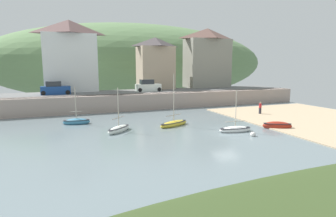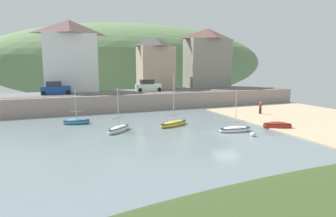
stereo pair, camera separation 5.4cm
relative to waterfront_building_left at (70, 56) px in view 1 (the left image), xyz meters
The scene contains 15 objects.
ground 38.74m from the waterfront_building_left, 66.53° to the right, with size 48.00×41.00×0.61m.
quay_seawall 17.15m from the waterfront_building_left, 29.35° to the right, with size 48.00×9.40×2.40m.
hillside_backdrop 35.15m from the waterfront_building_left, 58.62° to the left, with size 80.00×44.00×21.27m.
waterfront_building_left is the anchor object (origin of this frame).
waterfront_building_centre 14.70m from the waterfront_building_left, ahead, with size 6.45×5.01×9.28m.
waterfront_building_right 25.37m from the waterfront_building_left, ahead, with size 8.74×4.97×11.34m.
sailboat_white_hull 24.28m from the waterfront_building_left, 64.64° to the right, with size 4.09×2.61×5.91m.
sailboat_nearest_shore 30.40m from the waterfront_building_left, 60.13° to the right, with size 3.56×1.51×4.39m.
dinghy_open_wooden 17.63m from the waterfront_building_left, 90.67° to the right, with size 3.13×1.63×4.43m.
motorboat_with_cabin 22.97m from the waterfront_building_left, 80.35° to the right, with size 3.08×2.98×4.62m.
sailboat_tall_mast 33.38m from the waterfront_building_left, 52.70° to the right, with size 3.10×2.30×0.96m.
parked_car_near_slipway 7.19m from the waterfront_building_left, 118.82° to the right, with size 4.14×1.82×1.95m.
parked_car_by_wall 13.60m from the waterfront_building_left, 20.85° to the right, with size 4.13×1.82×1.95m.
person_on_slipway 30.70m from the waterfront_building_left, 37.73° to the right, with size 0.34×0.34×1.62m.
mooring_buoy 32.48m from the waterfront_building_left, 61.32° to the right, with size 0.53×0.53×0.53m.
Camera 1 is at (-15.14, -22.99, 6.59)m, focal length 29.29 mm.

